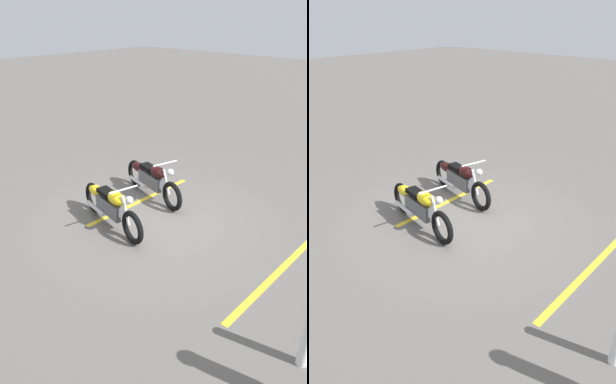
% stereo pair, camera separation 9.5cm
% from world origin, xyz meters
% --- Properties ---
extents(ground_plane, '(60.00, 60.00, 0.00)m').
position_xyz_m(ground_plane, '(0.00, 0.00, 0.00)').
color(ground_plane, '#66605B').
extents(motorcycle_bright_foreground, '(2.21, 0.69, 1.04)m').
position_xyz_m(motorcycle_bright_foreground, '(-0.44, -0.77, 0.46)').
color(motorcycle_bright_foreground, black).
rests_on(motorcycle_bright_foreground, ground).
extents(motorcycle_dark_foreground, '(2.20, 0.74, 1.04)m').
position_xyz_m(motorcycle_dark_foreground, '(-0.77, 0.78, 0.46)').
color(motorcycle_dark_foreground, black).
rests_on(motorcycle_dark_foreground, ground).
extents(parking_stripe_near, '(0.18, 3.20, 0.01)m').
position_xyz_m(parking_stripe_near, '(-0.77, 0.45, 0.00)').
color(parking_stripe_near, yellow).
rests_on(parking_stripe_near, ground).
extents(parking_stripe_mid, '(0.18, 3.20, 0.01)m').
position_xyz_m(parking_stripe_mid, '(2.84, 0.10, 0.00)').
color(parking_stripe_mid, yellow).
rests_on(parking_stripe_mid, ground).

